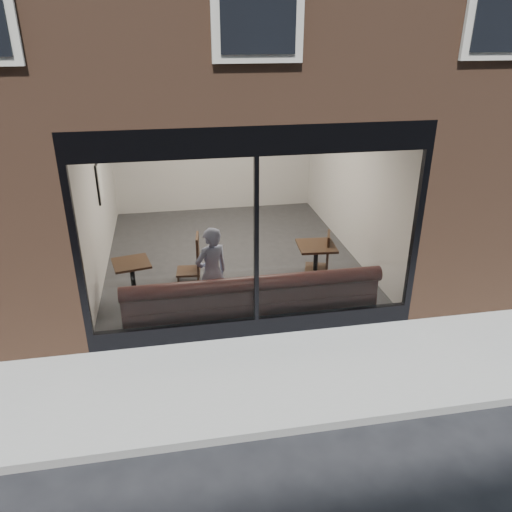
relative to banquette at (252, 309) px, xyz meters
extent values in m
plane|color=black|center=(0.00, -2.45, -0.23)|extent=(120.00, 120.00, 0.00)
cube|color=gray|center=(0.00, -1.45, -0.22)|extent=(40.00, 2.00, 0.01)
cube|color=gray|center=(0.00, -2.50, -0.17)|extent=(40.00, 0.10, 0.12)
cube|color=brown|center=(-3.75, 5.55, 1.38)|extent=(2.50, 12.00, 3.20)
cube|color=brown|center=(3.75, 5.55, 1.38)|extent=(2.50, 12.00, 3.20)
cube|color=brown|center=(0.00, 8.55, 1.38)|extent=(5.00, 6.00, 3.20)
plane|color=#2D2D30|center=(0.00, 2.55, -0.21)|extent=(6.00, 6.00, 0.00)
plane|color=white|center=(0.00, 2.55, 2.97)|extent=(6.00, 6.00, 0.00)
plane|color=silver|center=(0.00, 5.54, 1.37)|extent=(5.00, 0.00, 5.00)
plane|color=silver|center=(-2.49, 2.55, 1.37)|extent=(0.00, 6.00, 6.00)
plane|color=silver|center=(2.49, 2.55, 1.37)|extent=(0.00, 6.00, 6.00)
cube|color=black|center=(0.00, -0.40, -0.08)|extent=(5.00, 0.10, 0.30)
cube|color=black|center=(0.00, -0.40, 2.77)|extent=(5.00, 0.10, 0.40)
cube|color=black|center=(0.00, -0.40, 1.32)|extent=(0.06, 0.10, 2.50)
plane|color=white|center=(0.00, -0.43, 1.33)|extent=(4.80, 0.00, 4.80)
cube|color=#391B14|center=(0.00, 0.00, 0.00)|extent=(4.00, 0.55, 0.45)
imported|color=#9099BE|center=(-0.60, 0.28, 0.56)|extent=(0.67, 0.58, 1.56)
cube|color=#322213|center=(-1.89, 0.98, 0.52)|extent=(0.70, 0.70, 0.04)
cube|color=#322213|center=(1.38, 1.12, 0.52)|extent=(0.71, 0.71, 0.04)
cube|color=#322213|center=(-0.92, 1.52, 0.01)|extent=(0.47, 0.47, 0.04)
cube|color=#322213|center=(1.44, 1.22, 0.01)|extent=(0.53, 0.53, 0.04)
cube|color=white|center=(-2.45, 2.79, 1.43)|extent=(0.02, 0.52, 0.70)
camera|label=1|loc=(-1.17, -6.82, 4.13)|focal=35.00mm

